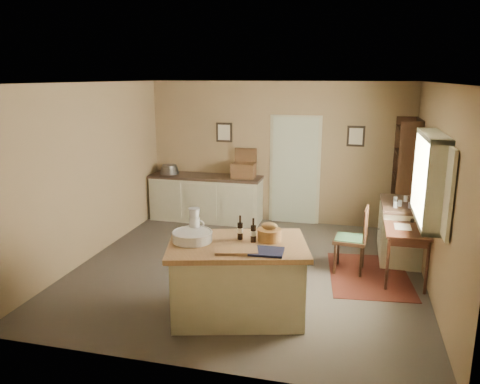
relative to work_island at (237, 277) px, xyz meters
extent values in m
plane|color=brown|center=(-0.18, 1.36, -0.48)|extent=(5.00, 5.00, 0.00)
cube|color=#8D714D|center=(-0.18, 3.86, 0.87)|extent=(5.00, 0.10, 2.70)
cube|color=#8D714D|center=(-0.18, -1.14, 0.87)|extent=(5.00, 0.10, 2.70)
cube|color=#8D714D|center=(-2.68, 1.36, 0.87)|extent=(0.10, 5.00, 2.70)
cube|color=#8D714D|center=(2.32, 1.36, 0.87)|extent=(0.10, 5.00, 2.70)
plane|color=silver|center=(-0.18, 1.36, 2.22)|extent=(5.00, 5.00, 0.00)
cube|color=#BAC0A0|center=(0.17, 3.83, 0.57)|extent=(0.97, 0.06, 2.11)
cube|color=black|center=(-1.23, 3.84, 1.24)|extent=(0.32, 0.02, 0.38)
cube|color=beige|center=(-1.23, 3.82, 1.24)|extent=(0.24, 0.01, 0.30)
cube|color=black|center=(1.27, 3.84, 1.24)|extent=(0.32, 0.02, 0.38)
cube|color=beige|center=(1.27, 3.82, 1.24)|extent=(0.24, 0.01, 0.30)
cube|color=beige|center=(2.19, 1.16, 0.54)|extent=(0.25, 1.32, 0.06)
cube|color=beige|center=(2.19, 1.16, 1.60)|extent=(0.25, 1.32, 0.06)
cube|color=white|center=(2.31, 1.16, 1.07)|extent=(0.01, 1.20, 1.00)
cube|color=beige|center=(2.28, 0.34, 1.07)|extent=(0.04, 0.35, 1.00)
cube|color=beige|center=(2.28, 1.98, 1.07)|extent=(0.04, 0.35, 1.00)
cube|color=beige|center=(0.01, 0.00, -0.06)|extent=(1.67, 1.28, 0.85)
cube|color=#956A43|center=(0.01, 0.00, 0.40)|extent=(1.81, 1.41, 0.06)
cylinder|color=white|center=(-0.52, -0.06, 0.48)|extent=(0.46, 0.46, 0.11)
cube|color=#956A43|center=(0.06, -0.23, 0.44)|extent=(0.53, 0.43, 0.03)
cube|color=black|center=(0.39, -0.22, 0.44)|extent=(0.39, 0.32, 0.02)
cylinder|color=olive|center=(0.35, 0.17, 0.50)|extent=(0.28, 0.28, 0.14)
cylinder|color=black|center=(0.01, 0.14, 0.57)|extent=(0.06, 0.06, 0.29)
cylinder|color=black|center=(0.18, 0.08, 0.57)|extent=(0.06, 0.06, 0.29)
cube|color=beige|center=(-1.53, 3.56, -0.06)|extent=(2.16, 0.60, 0.85)
cube|color=#332319|center=(-1.53, 3.56, 0.39)|extent=(2.20, 0.63, 0.05)
cube|color=#55361E|center=(-0.77, 3.56, 0.56)|extent=(0.43, 0.32, 0.28)
cylinder|color=#59544F|center=(-2.29, 3.56, 0.51)|extent=(0.37, 0.37, 0.18)
cube|color=#551811|center=(1.57, 1.55, -0.48)|extent=(1.27, 1.71, 0.01)
cube|color=#341A10|center=(2.02, 1.55, 0.27)|extent=(0.57, 0.94, 0.03)
cube|color=#341A10|center=(2.02, 1.55, 0.20)|extent=(0.51, 0.88, 0.10)
cube|color=silver|center=(1.97, 1.55, 0.29)|extent=(0.22, 0.30, 0.01)
cylinder|color=black|center=(2.12, 1.81, 0.31)|extent=(0.05, 0.05, 0.05)
cylinder|color=#341A10|center=(1.77, 1.12, -0.12)|extent=(0.04, 0.04, 0.72)
cylinder|color=#341A10|center=(2.26, 1.12, -0.12)|extent=(0.04, 0.04, 0.72)
cylinder|color=#341A10|center=(1.77, 1.98, -0.12)|extent=(0.04, 0.04, 0.72)
cylinder|color=#341A10|center=(2.26, 1.98, -0.12)|extent=(0.04, 0.04, 0.72)
cube|color=beige|center=(2.02, 2.37, -0.06)|extent=(0.58, 1.06, 0.85)
cube|color=#332319|center=(2.02, 2.37, 0.39)|extent=(0.61, 1.10, 0.05)
cylinder|color=silver|center=(1.99, 2.21, 0.46)|extent=(0.25, 0.25, 0.09)
cube|color=black|center=(2.13, 2.90, 0.57)|extent=(0.36, 0.04, 2.10)
cube|color=black|center=(2.13, 3.81, 0.57)|extent=(0.36, 0.04, 2.10)
cube|color=black|center=(2.30, 3.36, 0.57)|extent=(0.02, 0.94, 2.10)
cube|color=black|center=(2.13, 3.36, -0.43)|extent=(0.36, 0.90, 0.03)
cube|color=black|center=(2.13, 3.36, 0.09)|extent=(0.36, 0.90, 0.03)
cube|color=black|center=(2.13, 3.36, 0.62)|extent=(0.36, 0.90, 0.03)
cube|color=black|center=(2.13, 3.36, 1.04)|extent=(0.36, 0.90, 0.03)
cube|color=black|center=(2.13, 3.36, 1.46)|extent=(0.36, 0.90, 0.03)
cylinder|color=white|center=(2.13, 3.36, 0.68)|extent=(0.12, 0.12, 0.11)
camera|label=1|loc=(1.27, -4.94, 2.30)|focal=35.00mm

